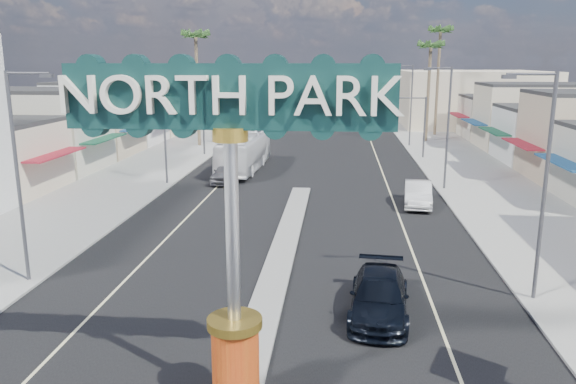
% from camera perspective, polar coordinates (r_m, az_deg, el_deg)
% --- Properties ---
extents(ground, '(160.00, 160.00, 0.00)m').
position_cam_1_polar(ground, '(42.87, 1.49, 0.52)').
color(ground, gray).
rests_on(ground, ground).
extents(road, '(20.00, 120.00, 0.01)m').
position_cam_1_polar(road, '(42.86, 1.49, 0.53)').
color(road, black).
rests_on(road, ground).
extents(median_island, '(1.30, 30.00, 0.16)m').
position_cam_1_polar(median_island, '(27.50, -0.73, -6.58)').
color(median_island, gray).
rests_on(median_island, ground).
extents(sidewalk_left, '(8.00, 120.00, 0.12)m').
position_cam_1_polar(sidewalk_left, '(45.91, -16.23, 0.92)').
color(sidewalk_left, gray).
rests_on(sidewalk_left, ground).
extents(sidewalk_right, '(8.00, 120.00, 0.12)m').
position_cam_1_polar(sidewalk_right, '(44.23, 19.90, 0.21)').
color(sidewalk_right, gray).
rests_on(sidewalk_right, ground).
extents(storefront_row_left, '(12.00, 42.00, 6.00)m').
position_cam_1_polar(storefront_row_left, '(61.24, -20.79, 6.33)').
color(storefront_row_left, beige).
rests_on(storefront_row_left, ground).
extents(storefront_row_right, '(12.00, 42.00, 6.00)m').
position_cam_1_polar(storefront_row_right, '(59.08, 26.46, 5.59)').
color(storefront_row_right, '#B7B29E').
rests_on(storefront_row_right, ground).
extents(backdrop_far_left, '(20.00, 20.00, 8.00)m').
position_cam_1_polar(backdrop_far_left, '(90.35, -10.80, 9.51)').
color(backdrop_far_left, '#B7B29E').
rests_on(backdrop_far_left, ground).
extents(backdrop_far_right, '(20.00, 20.00, 8.00)m').
position_cam_1_polar(backdrop_far_right, '(89.03, 17.97, 9.06)').
color(backdrop_far_right, beige).
rests_on(backdrop_far_right, ground).
extents(gateway_sign, '(8.20, 1.50, 9.15)m').
position_cam_1_polar(gateway_sign, '(14.40, -5.75, -0.70)').
color(gateway_sign, red).
rests_on(gateway_sign, median_island).
extents(traffic_signal_left, '(5.09, 0.45, 6.00)m').
position_cam_1_polar(traffic_signal_left, '(57.22, -6.85, 7.95)').
color(traffic_signal_left, '#47474C').
rests_on(traffic_signal_left, ground).
extents(traffic_signal_right, '(5.09, 0.45, 6.00)m').
position_cam_1_polar(traffic_signal_right, '(56.34, 11.92, 7.68)').
color(traffic_signal_right, '#47474C').
rests_on(traffic_signal_right, ground).
extents(streetlight_l_near, '(2.03, 0.22, 9.00)m').
position_cam_1_polar(streetlight_l_near, '(25.76, -25.54, 2.26)').
color(streetlight_l_near, '#47474C').
rests_on(streetlight_l_near, ground).
extents(streetlight_l_mid, '(2.03, 0.22, 9.00)m').
position_cam_1_polar(streetlight_l_mid, '(43.97, -12.28, 7.24)').
color(streetlight_l_mid, '#47474C').
rests_on(streetlight_l_mid, ground).
extents(streetlight_l_far, '(2.03, 0.22, 9.00)m').
position_cam_1_polar(streetlight_l_far, '(65.23, -6.49, 9.28)').
color(streetlight_l_far, '#47474C').
rests_on(streetlight_l_far, ground).
extents(streetlight_r_near, '(2.03, 0.22, 9.00)m').
position_cam_1_polar(streetlight_r_near, '(23.47, 24.36, 1.43)').
color(streetlight_r_near, '#47474C').
rests_on(streetlight_r_near, ground).
extents(streetlight_r_mid, '(2.03, 0.22, 9.00)m').
position_cam_1_polar(streetlight_r_mid, '(42.67, 15.75, 6.88)').
color(streetlight_r_mid, '#47474C').
rests_on(streetlight_r_mid, ground).
extents(streetlight_r_far, '(2.03, 0.22, 9.00)m').
position_cam_1_polar(streetlight_r_far, '(64.35, 12.27, 9.02)').
color(streetlight_r_far, '#47474C').
rests_on(streetlight_r_far, ground).
extents(palm_left_far, '(2.60, 2.60, 13.10)m').
position_cam_1_polar(palm_left_far, '(63.75, -9.35, 14.89)').
color(palm_left_far, brown).
rests_on(palm_left_far, ground).
extents(palm_right_mid, '(2.60, 2.60, 12.10)m').
position_cam_1_polar(palm_right_mid, '(68.53, 14.29, 13.78)').
color(palm_right_mid, brown).
rests_on(palm_right_mid, ground).
extents(palm_right_far, '(2.60, 2.60, 14.10)m').
position_cam_1_polar(palm_right_far, '(74.82, 15.22, 15.01)').
color(palm_right_far, brown).
rests_on(palm_right_far, ground).
extents(suv_right, '(2.61, 5.46, 1.54)m').
position_cam_1_polar(suv_right, '(21.68, 9.24, -10.38)').
color(suv_right, black).
rests_on(suv_right, ground).
extents(car_parked_left, '(2.26, 4.84, 1.60)m').
position_cam_1_polar(car_parked_left, '(44.60, -6.16, 2.00)').
color(car_parked_left, slate).
rests_on(car_parked_left, ground).
extents(car_parked_right, '(2.20, 5.04, 1.61)m').
position_cam_1_polar(car_parked_right, '(38.08, 13.05, -0.19)').
color(car_parked_right, silver).
rests_on(car_parked_right, ground).
extents(city_bus, '(3.14, 11.62, 3.21)m').
position_cam_1_polar(city_bus, '(49.44, -4.47, 4.07)').
color(city_bus, white).
rests_on(city_bus, ground).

